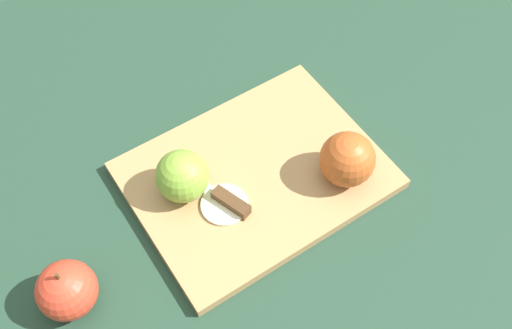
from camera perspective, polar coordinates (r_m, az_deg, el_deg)
name	(u,v)px	position (r m, az deg, el deg)	size (l,w,h in m)	color
ground_plane	(256,178)	(0.90, 0.00, -1.32)	(4.00, 4.00, 0.00)	#1E3828
cutting_board	(256,175)	(0.89, 0.00, -1.02)	(0.40, 0.33, 0.02)	#A37A4C
apple_half_left	(347,159)	(0.86, 8.70, 0.48)	(0.08, 0.08, 0.08)	#AD4C1E
apple_half_right	(182,176)	(0.84, -7.05, -1.08)	(0.08, 0.08, 0.08)	olive
knife	(225,199)	(0.85, -2.97, -3.30)	(0.04, 0.14, 0.02)	silver
apple_slice	(225,205)	(0.86, -3.02, -3.83)	(0.07, 0.07, 0.00)	#EFE5C6
apple_whole	(67,290)	(0.81, -17.56, -11.34)	(0.08, 0.08, 0.09)	red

